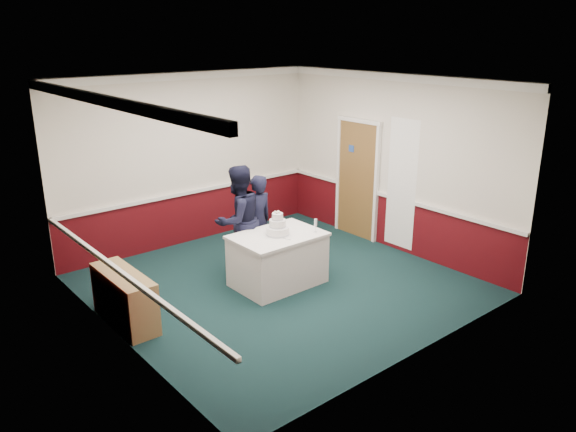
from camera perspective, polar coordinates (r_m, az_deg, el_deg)
ground at (r=8.53m, az=-0.80°, el=-6.96°), size 5.00×5.00×0.00m
room_shell at (r=8.42m, az=-3.07°, el=6.79°), size 5.00×5.00×3.00m
sideboard at (r=7.63m, az=-16.24°, el=-8.02°), size 0.41×1.20×0.70m
cake_table at (r=8.40m, az=-1.05°, el=-4.38°), size 1.32×0.92×0.79m
wedding_cake at (r=8.22m, az=-1.07°, el=-1.17°), size 0.35×0.35×0.36m
cake_knife at (r=8.10m, az=-0.35°, el=-2.30°), size 0.07×0.22×0.00m
champagne_flute at (r=8.32m, az=2.82°, el=-0.75°), size 0.05×0.05×0.21m
person_man at (r=8.68m, az=-5.07°, el=-0.44°), size 0.90×0.73×1.73m
person_woman at (r=8.94m, az=-3.12°, el=-0.55°), size 0.57×0.39×1.52m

